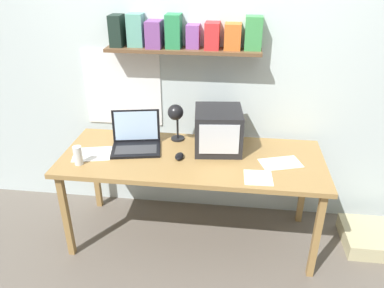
% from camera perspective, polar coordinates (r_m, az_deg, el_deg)
% --- Properties ---
extents(ground_plane, '(12.00, 12.00, 0.00)m').
position_cam_1_polar(ground_plane, '(3.13, 0.00, -13.75)').
color(ground_plane, '#675E55').
extents(back_wall, '(5.60, 0.24, 2.60)m').
position_cam_1_polar(back_wall, '(2.93, 1.02, 12.37)').
color(back_wall, silver).
rests_on(back_wall, ground_plane).
extents(corner_desk, '(1.89, 0.74, 0.74)m').
position_cam_1_polar(corner_desk, '(2.74, 0.00, -2.90)').
color(corner_desk, '#A17A44').
rests_on(corner_desk, ground_plane).
extents(crt_monitor, '(0.37, 0.39, 0.31)m').
position_cam_1_polar(crt_monitor, '(2.76, 4.00, 2.18)').
color(crt_monitor, '#232326').
rests_on(crt_monitor, corner_desk).
extents(laptop, '(0.40, 0.34, 0.27)m').
position_cam_1_polar(laptop, '(2.84, -8.51, 0.77)').
color(laptop, black).
rests_on(laptop, corner_desk).
extents(desk_lamp, '(0.12, 0.18, 0.32)m').
position_cam_1_polar(desk_lamp, '(2.81, -2.49, 4.42)').
color(desk_lamp, black).
rests_on(desk_lamp, corner_desk).
extents(juice_glass, '(0.06, 0.06, 0.14)m').
position_cam_1_polar(juice_glass, '(2.70, -16.96, -1.80)').
color(juice_glass, white).
rests_on(juice_glass, corner_desk).
extents(computer_mouse, '(0.06, 0.11, 0.03)m').
position_cam_1_polar(computer_mouse, '(2.68, -1.94, -1.87)').
color(computer_mouse, black).
rests_on(computer_mouse, corner_desk).
extents(printed_handout, '(0.32, 0.25, 0.00)m').
position_cam_1_polar(printed_handout, '(2.69, 13.33, -2.85)').
color(printed_handout, white).
rests_on(printed_handout, corner_desk).
extents(loose_paper_near_monitor, '(0.19, 0.19, 0.00)m').
position_cam_1_polar(loose_paper_near_monitor, '(2.50, 10.06, -5.07)').
color(loose_paper_near_monitor, white).
rests_on(loose_paper_near_monitor, corner_desk).
extents(open_notebook, '(0.32, 0.27, 0.00)m').
position_cam_1_polar(open_notebook, '(2.83, -14.95, -1.48)').
color(open_notebook, white).
rests_on(open_notebook, corner_desk).
extents(floor_cushion, '(0.42, 0.42, 0.12)m').
position_cam_1_polar(floor_cushion, '(3.33, 25.52, -12.76)').
color(floor_cushion, '#BFB689').
rests_on(floor_cushion, ground_plane).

